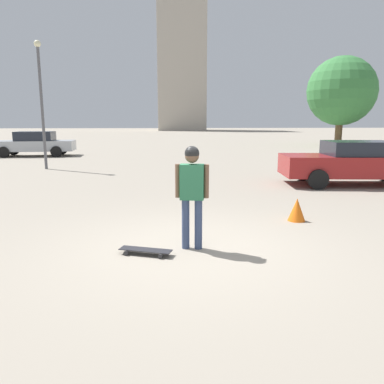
% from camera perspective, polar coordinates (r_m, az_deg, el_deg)
% --- Properties ---
extents(ground_plane, '(220.00, 220.00, 0.00)m').
position_cam_1_polar(ground_plane, '(6.15, 0.00, -8.57)').
color(ground_plane, gray).
extents(person, '(0.53, 0.27, 1.66)m').
position_cam_1_polar(person, '(5.89, 0.00, 0.87)').
color(person, '#38476B').
rests_on(person, ground_plane).
extents(skateboard, '(0.84, 0.46, 0.09)m').
position_cam_1_polar(skateboard, '(5.89, -7.08, -8.82)').
color(skateboard, '#232328').
rests_on(skateboard, ground_plane).
extents(car_parked_near, '(4.76, 2.34, 1.41)m').
position_cam_1_polar(car_parked_near, '(13.17, 23.68, 4.17)').
color(car_parked_near, maroon).
rests_on(car_parked_near, ground_plane).
extents(car_parked_far, '(4.70, 2.18, 1.44)m').
position_cam_1_polar(car_parked_far, '(24.15, -22.91, 6.82)').
color(car_parked_far, '#ADB2B7').
rests_on(car_parked_far, ground_plane).
extents(building_block_distant, '(10.44, 12.02, 29.13)m').
position_cam_1_polar(building_block_distant, '(88.64, -1.76, 18.85)').
color(building_block_distant, '#B2A899').
rests_on(building_block_distant, ground_plane).
extents(tree_distant, '(5.59, 5.59, 7.27)m').
position_cam_1_polar(tree_distant, '(34.17, 21.82, 14.06)').
color(tree_distant, brown).
rests_on(tree_distant, ground_plane).
extents(traffic_cone, '(0.36, 0.36, 0.47)m').
position_cam_1_polar(traffic_cone, '(8.02, 15.68, -2.61)').
color(traffic_cone, orange).
rests_on(traffic_cone, ground_plane).
extents(lamp_post, '(0.28, 0.28, 5.29)m').
position_cam_1_polar(lamp_post, '(17.32, -22.01, 13.59)').
color(lamp_post, '#59595E').
rests_on(lamp_post, ground_plane).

